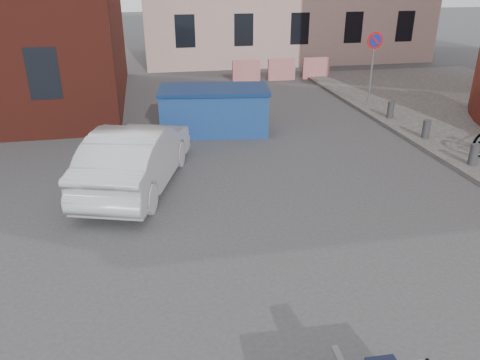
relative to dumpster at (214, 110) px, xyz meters
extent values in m
plane|color=#38383A|center=(0.07, -7.81, -0.72)|extent=(120.00, 120.00, 0.00)
cylinder|color=gray|center=(6.07, 1.69, 0.70)|extent=(0.07, 0.07, 2.60)
cylinder|color=red|center=(6.07, 1.67, 1.75)|extent=(0.60, 0.03, 0.60)
cylinder|color=navy|center=(6.07, 1.65, 1.75)|extent=(0.44, 0.03, 0.44)
cylinder|color=#3A3A3D|center=(6.07, -4.41, -0.32)|extent=(0.22, 0.22, 0.55)
cylinder|color=#3A3A3D|center=(6.07, -2.21, -0.32)|extent=(0.22, 0.22, 0.55)
cylinder|color=#3A3A3D|center=(6.07, -0.01, -0.32)|extent=(0.22, 0.22, 0.55)
cube|color=red|center=(2.57, 7.19, -0.22)|extent=(1.30, 0.18, 1.00)
cube|color=red|center=(4.27, 7.19, -0.22)|extent=(1.30, 0.18, 1.00)
cube|color=red|center=(5.97, 7.19, -0.22)|extent=(1.30, 0.18, 1.00)
cube|color=navy|center=(0.00, 0.00, -0.06)|extent=(3.47, 2.08, 1.31)
cube|color=navy|center=(0.00, 0.00, 0.65)|extent=(3.60, 2.20, 0.11)
imported|color=silver|center=(-2.39, -3.75, 0.03)|extent=(2.87, 4.80, 1.49)
camera|label=1|loc=(-2.02, -14.23, 3.95)|focal=35.00mm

